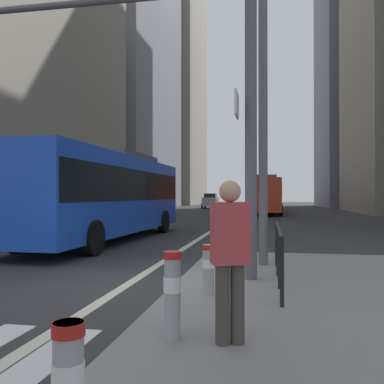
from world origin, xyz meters
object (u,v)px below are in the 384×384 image
bollard_left (172,290)px  car_receding_near (274,200)px  city_bus_blue_oncoming (106,192)px  bollard_front (68,383)px  pedestrian_walking (230,253)px  bollard_right (208,266)px  car_oncoming_mid (211,201)px  city_bus_red_distant (267,194)px  traffic_signal_gantry (145,71)px  city_bus_red_receding (267,194)px  street_lamp_post (263,36)px

bollard_left → car_receding_near: bearing=88.1°
city_bus_blue_oncoming → bollard_front: 13.10m
pedestrian_walking → bollard_right: bearing=104.2°
car_oncoming_mid → city_bus_blue_oncoming: bearing=-87.9°
car_receding_near → pedestrian_walking: size_ratio=2.66×
pedestrian_walking → car_receding_near: bearing=88.7°
city_bus_red_distant → traffic_signal_gantry: traffic_signal_gantry is taller
city_bus_red_receding → bollard_right: size_ratio=14.45×
city_bus_red_distant → street_lamp_post: street_lamp_post is taller
street_lamp_post → bollard_left: 6.83m
car_receding_near → pedestrian_walking: (-1.45, -61.48, 0.10)m
car_oncoming_mid → pedestrian_walking: car_oncoming_mid is taller
traffic_signal_gantry → car_oncoming_mid: bearing=96.2°
car_receding_near → bollard_right: car_receding_near is taller
city_bus_red_receding → car_oncoming_mid: size_ratio=2.43×
city_bus_red_distant → pedestrian_walking: city_bus_red_distant is taller
traffic_signal_gantry → bollard_left: bearing=-68.0°
traffic_signal_gantry → street_lamp_post: bearing=36.4°
traffic_signal_gantry → bollard_front: (1.19, -5.37, -3.51)m
city_bus_red_receding → car_oncoming_mid: city_bus_red_receding is taller
car_oncoming_mid → bollard_front: car_oncoming_mid is taller
bollard_front → car_oncoming_mid: bearing=96.9°
city_bus_red_receding → street_lamp_post: size_ratio=1.39×
car_receding_near → street_lamp_post: 56.66m
bollard_front → street_lamp_post: bearing=81.5°
bollard_left → pedestrian_walking: pedestrian_walking is taller
bollard_right → city_bus_blue_oncoming: bearing=121.9°
bollard_front → city_bus_blue_oncoming: bearing=111.4°
traffic_signal_gantry → bollard_front: traffic_signal_gantry is taller
city_bus_red_receding → bollard_right: bearing=-91.6°
street_lamp_post → bollard_left: size_ratio=8.53×
bollard_front → bollard_right: bollard_front is taller
traffic_signal_gantry → bollard_front: 6.53m
car_receding_near → bollard_front: bearing=-92.0°
car_receding_near → bollard_left: size_ratio=4.81×
bollard_left → car_oncoming_mid: bearing=97.4°
bollard_right → city_bus_red_distant: bearing=88.9°
bollard_front → bollard_right: bearing=86.7°
car_oncoming_mid → bollard_left: bearing=-82.6°
car_oncoming_mid → bollard_front: bearing=-83.1°
car_receding_near → street_lamp_post: bearing=-91.2°
city_bus_red_distant → bollard_right: size_ratio=14.10×
city_bus_red_distant → bollard_front: size_ratio=13.54×
bollard_left → city_bus_blue_oncoming: bearing=115.9°
car_receding_near → street_lamp_post: (-1.15, -56.48, 4.29)m
car_oncoming_mid → city_bus_red_distant: bearing=14.2°
traffic_signal_gantry → street_lamp_post: size_ratio=0.77×
car_receding_near → street_lamp_post: size_ratio=0.56×
city_bus_red_receding → pedestrian_walking: 33.25m
bollard_front → car_receding_near: bearing=88.0°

